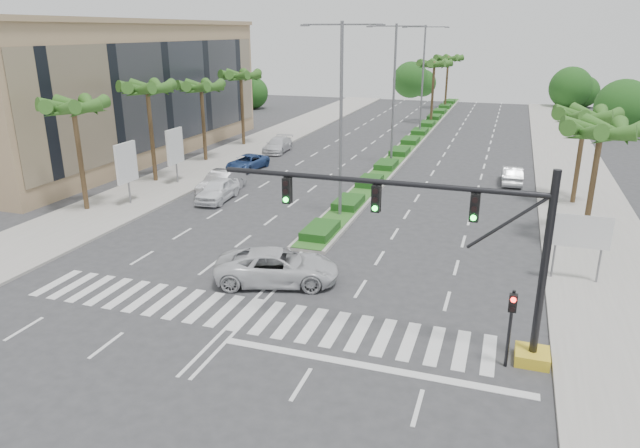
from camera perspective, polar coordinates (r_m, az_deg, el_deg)
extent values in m
plane|color=#333335|center=(24.80, -7.43, -8.95)|extent=(160.00, 160.00, 0.00)
cube|color=gray|center=(41.56, 25.07, 1.07)|extent=(6.00, 120.00, 0.15)
cube|color=gray|center=(48.27, -13.48, 4.64)|extent=(6.00, 120.00, 0.15)
cube|color=gray|center=(66.35, 9.79, 8.69)|extent=(2.20, 75.00, 0.20)
cube|color=#305B1F|center=(66.33, 9.79, 8.79)|extent=(1.80, 75.00, 0.04)
cube|color=tan|center=(58.31, -20.07, 12.34)|extent=(12.00, 36.00, 12.00)
cube|color=gold|center=(22.68, 20.43, -12.30)|extent=(1.20, 1.20, 0.45)
cylinder|color=black|center=(21.16, 21.50, -4.18)|extent=(0.28, 0.28, 7.00)
cylinder|color=black|center=(20.76, 5.67, 4.24)|extent=(12.00, 0.20, 0.20)
cylinder|color=black|center=(20.60, 18.13, 0.06)|extent=(2.53, 0.12, 2.15)
cube|color=black|center=(20.48, 15.19, 1.57)|extent=(0.32, 0.24, 1.00)
cylinder|color=#19E533|center=(20.44, 15.09, 0.60)|extent=(0.20, 0.06, 0.20)
cube|color=black|center=(20.93, 5.62, 2.52)|extent=(0.32, 0.24, 1.00)
cylinder|color=#19E533|center=(20.90, 5.50, 1.57)|extent=(0.20, 0.06, 0.20)
cube|color=black|center=(21.94, -3.33, 3.34)|extent=(0.32, 0.24, 1.00)
cylinder|color=#19E533|center=(21.90, -3.45, 2.44)|extent=(0.20, 0.06, 0.20)
cylinder|color=black|center=(21.49, 18.43, -9.96)|extent=(0.12, 0.12, 3.00)
cube|color=black|center=(20.87, 18.73, -7.49)|extent=(0.28, 0.22, 0.65)
cylinder|color=red|center=(20.67, 18.78, -7.20)|extent=(0.18, 0.05, 0.18)
cylinder|color=slate|center=(29.51, 22.39, -2.66)|extent=(0.10, 0.10, 2.80)
cylinder|color=slate|center=(29.75, 26.21, -3.03)|extent=(0.10, 0.10, 2.80)
cube|color=#0C6638|center=(29.23, 24.62, -0.66)|extent=(2.60, 0.08, 1.50)
cube|color=white|center=(29.18, 24.63, -0.69)|extent=(2.70, 0.02, 1.60)
cylinder|color=slate|center=(41.20, -18.57, 3.67)|extent=(0.12, 0.12, 2.80)
cube|color=white|center=(40.84, -18.81, 5.83)|extent=(0.18, 2.10, 2.70)
cube|color=#D8594C|center=(40.84, -18.81, 5.83)|extent=(0.12, 2.00, 2.60)
cylinder|color=slate|center=(45.96, -14.16, 5.58)|extent=(0.12, 0.12, 2.80)
cube|color=white|center=(45.64, -14.32, 7.54)|extent=(0.18, 2.10, 2.70)
cube|color=#D8594C|center=(45.64, -14.32, 7.54)|extent=(0.12, 2.00, 2.60)
cylinder|color=brown|center=(40.48, -22.84, 5.97)|extent=(0.32, 0.32, 7.00)
sphere|color=brown|center=(39.95, -23.47, 10.72)|extent=(0.70, 0.70, 0.70)
cone|color=#28591C|center=(39.24, -22.22, 10.61)|extent=(0.90, 3.62, 1.50)
cone|color=#28591C|center=(40.16, -21.89, 10.81)|extent=(3.39, 2.96, 1.50)
cone|color=#28591C|center=(40.92, -22.72, 10.83)|extent=(3.73, 1.68, 1.50)
cone|color=#28591C|center=(40.97, -24.06, 10.67)|extent=(2.38, 3.65, 1.50)
cone|color=#28591C|center=(40.27, -24.97, 10.43)|extent=(2.38, 3.65, 1.50)
cone|color=#28591C|center=(39.34, -24.75, 10.30)|extent=(3.73, 1.68, 1.50)
cone|color=#28591C|center=(38.87, -23.51, 10.38)|extent=(3.39, 2.96, 1.50)
cylinder|color=brown|center=(46.62, -16.48, 8.46)|extent=(0.32, 0.32, 7.40)
sphere|color=brown|center=(46.15, -16.91, 12.85)|extent=(0.70, 0.70, 0.70)
cone|color=#28591C|center=(45.54, -15.73, 12.75)|extent=(0.90, 3.62, 1.50)
cone|color=#28591C|center=(46.48, -15.57, 12.88)|extent=(3.39, 2.96, 1.50)
cone|color=#28591C|center=(47.18, -16.39, 12.89)|extent=(3.73, 1.68, 1.50)
cone|color=#28591C|center=(47.12, -17.57, 12.77)|extent=(2.38, 3.65, 1.50)
cone|color=#28591C|center=(46.35, -18.26, 12.61)|extent=(2.38, 3.65, 1.50)
cone|color=#28591C|center=(45.43, -17.94, 12.54)|extent=(3.73, 1.68, 1.50)
cone|color=#28591C|center=(45.07, -16.79, 12.60)|extent=(3.39, 2.96, 1.50)
cylinder|color=brown|center=(53.33, -11.57, 9.74)|extent=(0.32, 0.32, 6.80)
sphere|color=brown|center=(52.92, -11.81, 13.27)|extent=(0.70, 0.70, 0.70)
cone|color=#28591C|center=(52.39, -10.73, 13.17)|extent=(0.90, 3.62, 1.50)
cone|color=#28591C|center=(53.34, -10.67, 13.27)|extent=(3.39, 2.96, 1.50)
cone|color=#28591C|center=(53.98, -11.45, 13.29)|extent=(3.73, 1.68, 1.50)
cone|color=#28591C|center=(53.84, -12.48, 13.21)|extent=(2.38, 3.65, 1.50)
cone|color=#28591C|center=(53.03, -13.01, 13.09)|extent=(2.38, 3.65, 1.50)
cone|color=#28591C|center=(52.14, -12.64, 13.02)|extent=(3.73, 1.68, 1.50)
cone|color=#28591C|center=(51.85, -11.61, 13.06)|extent=(3.39, 2.96, 1.50)
cylinder|color=brown|center=(60.28, -7.77, 11.16)|extent=(0.32, 0.32, 7.20)
sphere|color=brown|center=(59.93, -7.92, 14.47)|extent=(0.70, 0.70, 0.70)
cone|color=#28591C|center=(59.46, -6.93, 14.38)|extent=(0.90, 3.62, 1.50)
cone|color=#28591C|center=(60.41, -6.94, 14.45)|extent=(3.39, 2.96, 1.50)
cone|color=#28591C|center=(61.00, -7.67, 14.46)|extent=(3.73, 1.68, 1.50)
cone|color=#28591C|center=(60.80, -8.58, 14.41)|extent=(2.38, 3.65, 1.50)
cone|color=#28591C|center=(59.95, -9.00, 14.33)|extent=(2.38, 3.65, 1.50)
cone|color=#28591C|center=(59.09, -8.61, 14.29)|extent=(3.73, 1.68, 1.50)
cone|color=#28591C|center=(58.86, -7.68, 14.31)|extent=(3.39, 2.96, 1.50)
cylinder|color=brown|center=(34.91, 25.55, 3.31)|extent=(0.32, 0.32, 6.50)
sphere|color=brown|center=(34.30, 26.30, 8.37)|extent=(0.70, 0.70, 0.70)
cone|color=#28591C|center=(34.48, 28.09, 7.98)|extent=(0.90, 3.62, 1.50)
cone|color=#28591C|center=(35.25, 27.22, 8.31)|extent=(3.39, 2.96, 1.50)
cone|color=#28591C|center=(35.33, 25.68, 8.55)|extent=(3.73, 1.68, 1.50)
cone|color=#28591C|center=(34.67, 24.55, 8.54)|extent=(2.38, 3.65, 1.50)
cone|color=#28591C|center=(33.73, 24.69, 8.28)|extent=(2.38, 3.65, 1.50)
cone|color=#28591C|center=(33.23, 26.06, 7.95)|extent=(3.73, 1.68, 1.50)
cone|color=#28591C|center=(33.57, 27.60, 7.82)|extent=(3.39, 2.96, 1.50)
cylinder|color=brown|center=(42.69, 24.45, 5.81)|extent=(0.32, 0.32, 6.20)
sphere|color=brown|center=(42.21, 25.00, 9.77)|extent=(0.70, 0.70, 0.70)
cone|color=#28591C|center=(42.35, 26.47, 9.45)|extent=(0.90, 3.62, 1.50)
cone|color=#28591C|center=(43.14, 25.79, 9.69)|extent=(3.39, 2.96, 1.50)
cone|color=#28591C|center=(43.25, 24.53, 9.88)|extent=(3.73, 1.68, 1.50)
cone|color=#28591C|center=(42.59, 23.59, 9.89)|extent=(2.38, 3.65, 1.50)
cone|color=#28591C|center=(41.65, 23.68, 9.71)|extent=(2.38, 3.65, 1.50)
cone|color=#28591C|center=(41.14, 24.78, 9.47)|extent=(3.73, 1.68, 1.50)
cone|color=#28591C|center=(41.45, 26.04, 9.35)|extent=(3.39, 2.96, 1.50)
cylinder|color=brown|center=(75.66, 11.19, 12.63)|extent=(0.32, 0.32, 7.50)
sphere|color=brown|center=(75.37, 11.37, 15.39)|extent=(0.70, 0.70, 0.70)
cone|color=#28591C|center=(75.24, 12.22, 15.25)|extent=(0.90, 3.62, 1.50)
cone|color=#28591C|center=(76.15, 11.99, 15.31)|extent=(3.39, 2.96, 1.50)
cone|color=#28591C|center=(76.47, 11.29, 15.36)|extent=(3.73, 1.68, 1.50)
cone|color=#28591C|center=(75.99, 10.65, 15.38)|extent=(2.38, 3.65, 1.50)
cone|color=#28591C|center=(75.05, 10.54, 15.35)|extent=(2.38, 3.65, 1.50)
cone|color=#28591C|center=(74.35, 11.06, 15.29)|extent=(3.73, 1.68, 1.50)
cone|color=#28591C|center=(74.44, 11.81, 15.24)|extent=(3.39, 2.96, 1.50)
cylinder|color=brown|center=(90.49, 12.54, 13.51)|extent=(0.32, 0.32, 7.50)
sphere|color=brown|center=(90.25, 12.71, 15.82)|extent=(0.70, 0.70, 0.70)
cone|color=#28591C|center=(90.14, 13.42, 15.70)|extent=(0.90, 3.62, 1.50)
cone|color=#28591C|center=(91.03, 13.21, 15.74)|extent=(3.39, 2.96, 1.50)
cone|color=#28591C|center=(91.34, 12.62, 15.79)|extent=(3.73, 1.68, 1.50)
cone|color=#28591C|center=(90.84, 12.09, 15.81)|extent=(2.38, 3.65, 1.50)
cone|color=#28591C|center=(89.89, 12.02, 15.79)|extent=(2.38, 3.65, 1.50)
cone|color=#28591C|center=(89.21, 12.46, 15.74)|extent=(3.73, 1.68, 1.50)
cone|color=#28591C|center=(89.32, 13.09, 15.70)|extent=(3.39, 2.96, 1.50)
cylinder|color=slate|center=(35.47, 2.11, 9.92)|extent=(0.20, 0.20, 12.00)
cylinder|color=slate|center=(35.40, 0.25, 19.34)|extent=(2.40, 0.10, 0.10)
cylinder|color=slate|center=(34.72, 4.24, 19.30)|extent=(2.40, 0.10, 0.10)
cube|color=slate|center=(35.76, -1.52, 19.24)|extent=(0.50, 0.25, 0.12)
cube|color=slate|center=(34.46, 6.11, 19.17)|extent=(0.50, 0.25, 0.12)
cylinder|color=slate|center=(50.89, 7.37, 12.50)|extent=(0.20, 0.20, 12.00)
cylinder|color=slate|center=(50.84, 6.26, 19.09)|extent=(2.40, 0.10, 0.10)
cylinder|color=slate|center=(50.37, 9.08, 18.98)|extent=(2.40, 0.10, 0.10)
cube|color=slate|center=(51.09, 4.98, 19.07)|extent=(0.50, 0.25, 0.12)
cube|color=slate|center=(50.19, 10.38, 18.85)|extent=(0.50, 0.25, 0.12)
cylinder|color=slate|center=(66.58, 10.22, 13.83)|extent=(0.20, 0.20, 12.00)
cylinder|color=slate|center=(66.54, 9.44, 18.88)|extent=(2.40, 0.10, 0.10)
cylinder|color=slate|center=(66.18, 11.60, 18.76)|extent=(2.40, 0.10, 0.10)
cube|color=slate|center=(66.73, 8.46, 18.88)|extent=(0.50, 0.25, 0.12)
cube|color=slate|center=(66.05, 12.60, 18.65)|extent=(0.50, 0.25, 0.12)
imported|color=white|center=(40.98, -10.20, 3.38)|extent=(2.15, 4.69, 1.56)
imported|color=#AAA9AE|center=(42.79, -9.85, 4.13)|extent=(1.76, 5.02, 1.65)
imported|color=navy|center=(49.90, -7.28, 6.13)|extent=(2.69, 4.82, 1.27)
imported|color=silver|center=(56.99, -4.25, 7.89)|extent=(2.32, 5.00, 1.41)
imported|color=silver|center=(27.29, -4.29, -4.27)|extent=(6.37, 4.26, 1.62)
imported|color=silver|center=(47.24, 18.63, 4.65)|extent=(1.70, 4.36, 1.42)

